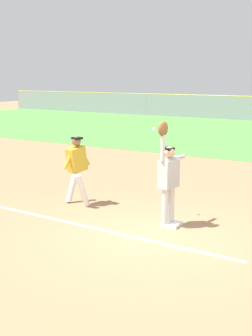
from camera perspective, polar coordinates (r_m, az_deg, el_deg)
ground_plane at (r=9.41m, az=3.32°, el=-8.42°), size 75.03×75.03×0.00m
chalk_foul_line at (r=11.65m, az=-14.49°, el=-4.82°), size 12.00×0.50×0.01m
first_base at (r=10.05m, az=5.60°, el=-6.90°), size 0.40×0.40×0.08m
fielder at (r=9.76m, az=5.22°, el=-0.88°), size 0.33×0.90×2.28m
runner at (r=11.45m, az=-6.09°, el=0.31°), size 0.75×0.84×1.72m
baseball at (r=10.23m, az=3.42°, el=4.82°), size 0.07×0.07×0.07m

